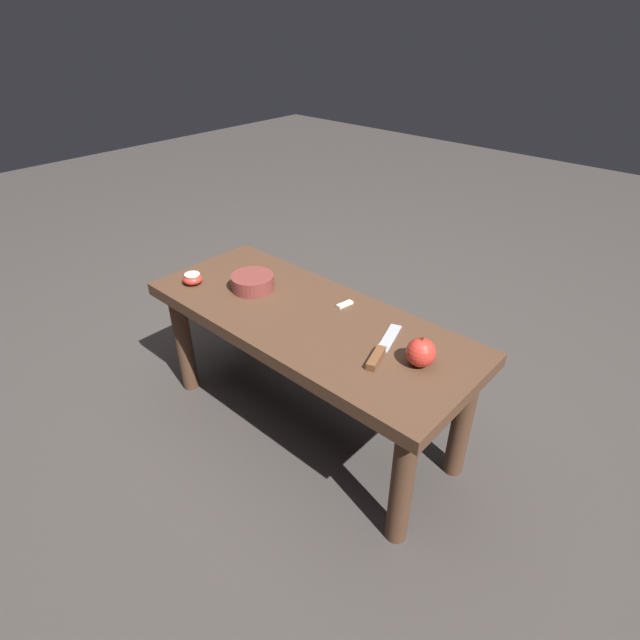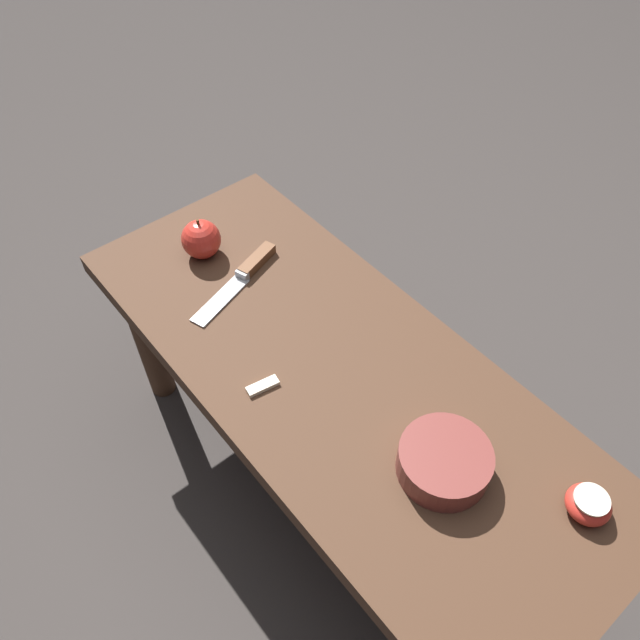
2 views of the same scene
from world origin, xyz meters
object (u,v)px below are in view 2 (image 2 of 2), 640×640
at_px(wooden_bench, 335,392).
at_px(knife, 247,271).
at_px(bowl, 442,463).
at_px(apple_whole, 201,239).
at_px(apple_cut, 588,504).

distance_m(wooden_bench, knife, 0.29).
relative_size(knife, bowl, 1.65).
bearing_deg(knife, apple_whole, -90.20).
height_order(wooden_bench, apple_cut, apple_cut).
relative_size(knife, apple_whole, 2.63).
height_order(wooden_bench, apple_whole, apple_whole).
bearing_deg(bowl, knife, 178.10).
bearing_deg(apple_cut, wooden_bench, -165.15).
xyz_separation_m(knife, apple_cut, (0.69, 0.10, 0.01)).
distance_m(apple_whole, bowl, 0.62).
bearing_deg(bowl, wooden_bench, 178.96).
relative_size(knife, apple_cut, 3.54).
bearing_deg(apple_cut, bowl, -146.51).
height_order(apple_whole, bowl, apple_whole).
bearing_deg(knife, apple_cut, 80.00).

